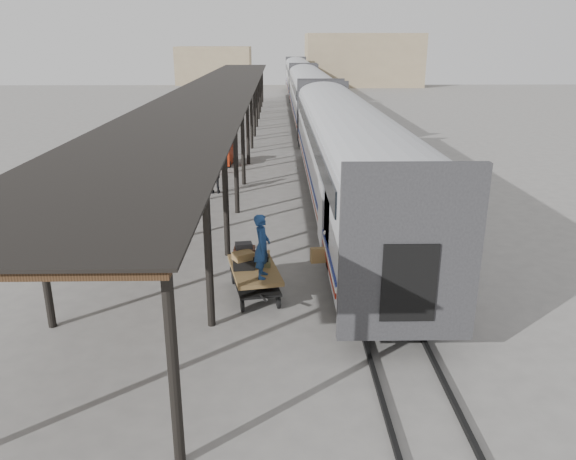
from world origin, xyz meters
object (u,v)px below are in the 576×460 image
Objects in this scene: baggage_cart at (254,274)px; luggage_tug at (224,154)px; pedestrian at (215,174)px; porter at (262,246)px.

baggage_cart is 18.00m from luggage_tug.
baggage_cart is 11.70m from pedestrian.
pedestrian is at bearing 17.72° from porter.
pedestrian reaches higher than luggage_tug.
porter is at bearing -76.37° from luggage_tug.
baggage_cart is 1.31m from porter.
porter reaches higher than pedestrian.
porter is (2.73, -18.48, 1.10)m from luggage_tug.
luggage_tug is (-2.48, 17.83, 0.00)m from baggage_cart.
porter is 0.95× the size of pedestrian.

